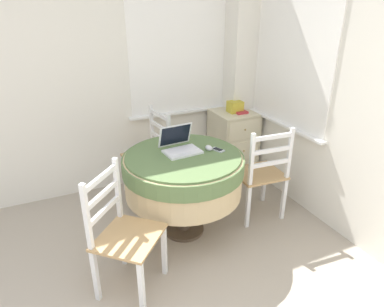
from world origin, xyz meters
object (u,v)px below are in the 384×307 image
(cell_phone, at_px, (218,150))
(book_on_cabinet, at_px, (238,110))
(dining_chair_near_right_window, at_px, (261,174))
(round_dining_table, at_px, (183,172))
(storage_box, at_px, (235,107))
(computer_mouse, at_px, (209,148))
(laptop, at_px, (180,146))
(corner_cabinet, at_px, (233,143))
(dining_chair_near_back_window, at_px, (150,156))
(dining_chair_camera_near, at_px, (123,234))

(cell_phone, distance_m, book_on_cabinet, 1.10)
(cell_phone, height_order, dining_chair_near_right_window, dining_chair_near_right_window)
(round_dining_table, height_order, storage_box, storage_box)
(computer_mouse, distance_m, storage_box, 1.09)
(laptop, distance_m, corner_cabinet, 1.30)
(storage_box, distance_m, book_on_cabinet, 0.07)
(laptop, height_order, computer_mouse, laptop)
(round_dining_table, distance_m, storage_box, 1.28)
(round_dining_table, distance_m, book_on_cabinet, 1.31)
(cell_phone, xyz_separation_m, dining_chair_near_back_window, (-0.36, 0.79, -0.32))
(dining_chair_near_right_window, height_order, dining_chair_camera_near, same)
(cell_phone, relative_size, dining_chair_camera_near, 0.14)
(corner_cabinet, bearing_deg, round_dining_table, -140.22)
(dining_chair_near_right_window, bearing_deg, corner_cabinet, 75.08)
(dining_chair_near_back_window, xyz_separation_m, dining_chair_camera_near, (-0.58, -1.18, 0.00))
(computer_mouse, bearing_deg, dining_chair_camera_near, -154.46)
(round_dining_table, height_order, laptop, laptop)
(round_dining_table, xyz_separation_m, laptop, (0.01, 0.09, 0.21))
(computer_mouse, height_order, dining_chair_near_back_window, dining_chair_near_back_window)
(dining_chair_camera_near, height_order, corner_cabinet, dining_chair_camera_near)
(corner_cabinet, relative_size, book_on_cabinet, 3.17)
(laptop, relative_size, corner_cabinet, 0.41)
(book_on_cabinet, bearing_deg, laptop, -144.89)
(laptop, relative_size, cell_phone, 2.51)
(computer_mouse, distance_m, dining_chair_camera_near, 1.02)
(book_on_cabinet, bearing_deg, round_dining_table, -141.97)
(laptop, distance_m, dining_chair_near_back_window, 0.76)
(round_dining_table, bearing_deg, dining_chair_camera_near, -146.44)
(dining_chair_camera_near, bearing_deg, book_on_cabinet, 36.37)
(laptop, relative_size, dining_chair_near_right_window, 0.34)
(cell_phone, relative_size, storage_box, 0.83)
(corner_cabinet, bearing_deg, dining_chair_near_back_window, -176.09)
(dining_chair_near_back_window, relative_size, book_on_cabinet, 3.79)
(round_dining_table, relative_size, corner_cabinet, 1.31)
(computer_mouse, bearing_deg, laptop, 158.27)
(dining_chair_near_back_window, height_order, storage_box, dining_chair_near_back_window)
(cell_phone, xyz_separation_m, dining_chair_camera_near, (-0.94, -0.38, -0.32))
(round_dining_table, bearing_deg, dining_chair_near_back_window, 94.17)
(cell_phone, bearing_deg, corner_cabinet, 51.57)
(laptop, bearing_deg, computer_mouse, -21.73)
(laptop, xyz_separation_m, corner_cabinet, (0.98, 0.74, -0.42))
(computer_mouse, bearing_deg, book_on_cabinet, 45.71)
(dining_chair_near_back_window, distance_m, book_on_cabinet, 1.13)
(round_dining_table, distance_m, dining_chair_near_right_window, 0.77)
(dining_chair_near_back_window, bearing_deg, laptop, -84.63)
(round_dining_table, distance_m, dining_chair_near_back_window, 0.77)
(cell_phone, bearing_deg, dining_chair_near_right_window, -4.97)
(corner_cabinet, distance_m, storage_box, 0.45)
(laptop, xyz_separation_m, computer_mouse, (0.23, -0.09, -0.03))
(dining_chair_camera_near, relative_size, book_on_cabinet, 3.79)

